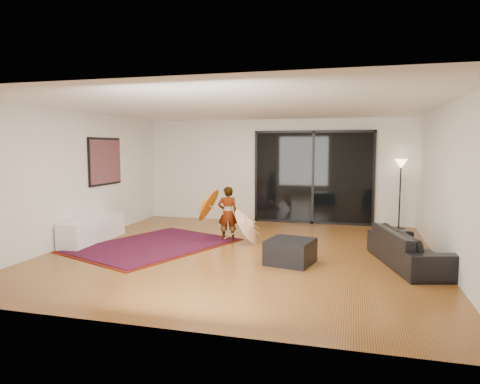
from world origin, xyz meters
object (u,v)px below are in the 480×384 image
(media_console, at_px, (93,229))
(child, at_px, (228,213))
(ottoman, at_px, (290,251))
(sofa, at_px, (410,248))

(media_console, distance_m, child, 2.85)
(media_console, bearing_deg, ottoman, -10.09)
(media_console, relative_size, child, 1.60)
(media_console, height_order, child, child)
(sofa, height_order, ottoman, sofa)
(ottoman, height_order, child, child)
(media_console, height_order, ottoman, media_console)
(child, bearing_deg, sofa, 143.30)
(child, bearing_deg, media_console, -1.26)
(sofa, height_order, child, child)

